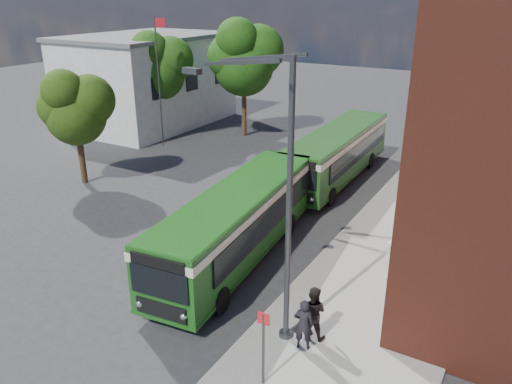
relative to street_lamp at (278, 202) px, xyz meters
The scene contains 14 objects.
ground 7.10m from the street_lamp, 157.54° to the left, with size 120.00×120.00×0.00m, color #2C2C2E.
pavement 11.27m from the street_lamp, 77.80° to the left, with size 6.00×48.00×0.15m, color gray.
kerb_line 11.12m from the street_lamp, 95.07° to the left, with size 0.12×48.00×0.01m, color beige.
white_building 30.38m from the street_lamp, 138.79° to the left, with size 9.40×13.40×7.30m.
flagpole 22.89m from the street_lamp, 139.05° to the left, with size 0.95×0.10×9.00m.
street_lamp is the anchor object (origin of this frame).
bus_stop_sign 4.02m from the street_lamp, 70.87° to the right, with size 0.35×0.08×2.52m.
bus_front 6.20m from the street_lamp, 134.80° to the left, with size 3.70×11.68×3.02m.
bus_rear 15.66m from the street_lamp, 104.47° to the left, with size 2.82×11.75×3.02m.
pedestrian_a 3.94m from the street_lamp, 12.24° to the right, with size 0.63×0.41×1.72m, color black.
pedestrian_b 3.91m from the street_lamp, 20.01° to the left, with size 0.89×0.69×1.83m, color black.
tree_left 17.81m from the street_lamp, 157.49° to the left, with size 3.97×3.77×6.70m.
tree_mid 25.69m from the street_lamp, 138.29° to the left, with size 4.73×4.50×7.99m.
tree_right 24.62m from the street_lamp, 123.79° to the left, with size 5.26×5.00×8.89m.
Camera 1 is at (11.04, -13.95, 10.52)m, focal length 35.00 mm.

